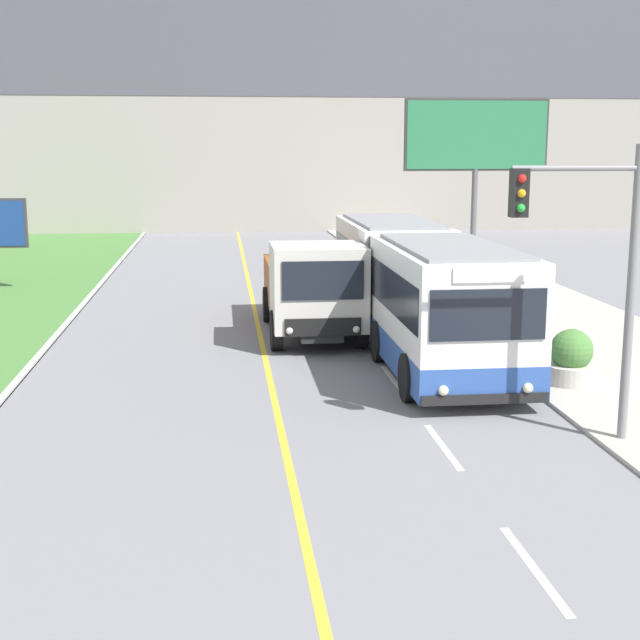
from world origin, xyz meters
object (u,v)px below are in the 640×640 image
object	(u,v)px
dump_truck	(314,291)
planter_round_near	(571,360)
planter_round_third	(461,293)
planter_round_second	(509,319)
traffic_light_mast	(594,256)
city_bus	(416,288)
billboard_large	(476,141)

from	to	relation	value
dump_truck	planter_round_near	size ratio (longest dim) A/B	5.64
planter_round_near	planter_round_third	bearing A→B (deg)	89.78
dump_truck	planter_round_second	distance (m)	5.27
traffic_light_mast	planter_round_third	bearing A→B (deg)	84.38
city_bus	billboard_large	world-z (taller)	billboard_large
planter_round_second	planter_round_third	xyz separation A→B (m)	(-0.08, 4.56, -0.04)
dump_truck	billboard_large	world-z (taller)	billboard_large
city_bus	planter_round_near	bearing A→B (deg)	-59.17
planter_round_near	dump_truck	bearing A→B (deg)	133.38
billboard_large	planter_round_near	distance (m)	17.63
traffic_light_mast	planter_round_third	size ratio (longest dim) A/B	4.64
planter_round_second	planter_round_near	bearing A→B (deg)	-91.44
city_bus	billboard_large	bearing A→B (deg)	67.89
dump_truck	planter_round_second	world-z (taller)	dump_truck
city_bus	traffic_light_mast	world-z (taller)	traffic_light_mast
city_bus	dump_truck	bearing A→B (deg)	156.07
city_bus	planter_round_second	distance (m)	2.81
traffic_light_mast	billboard_large	size ratio (longest dim) A/B	0.74
billboard_large	planter_round_third	world-z (taller)	billboard_large
planter_round_second	billboard_large	bearing A→B (deg)	78.57
dump_truck	planter_round_second	size ratio (longest dim) A/B	5.50
planter_round_second	planter_round_third	world-z (taller)	planter_round_second
city_bus	dump_truck	distance (m)	2.78
traffic_light_mast	planter_round_near	world-z (taller)	traffic_light_mast
planter_round_second	traffic_light_mast	bearing A→B (deg)	-99.23
traffic_light_mast	planter_round_third	distance (m)	13.17
dump_truck	billboard_large	size ratio (longest dim) A/B	0.96
traffic_light_mast	billboard_large	bearing A→B (deg)	79.45
city_bus	traffic_light_mast	size ratio (longest dim) A/B	2.44
city_bus	dump_truck	size ratio (longest dim) A/B	1.89
planter_round_near	billboard_large	bearing A→B (deg)	81.24
billboard_large	planter_round_second	xyz separation A→B (m)	(-2.47, -12.21, -4.75)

